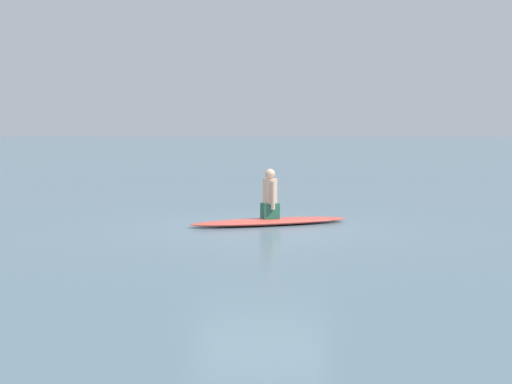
# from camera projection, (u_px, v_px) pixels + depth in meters

# --- Properties ---
(ground_plane) EXTENTS (400.00, 400.00, 0.00)m
(ground_plane) POSITION_uv_depth(u_px,v_px,m) (261.00, 230.00, 13.45)
(ground_plane) COLOR slate
(surfboard) EXTENTS (1.88, 3.27, 0.13)m
(surfboard) POSITION_uv_depth(u_px,v_px,m) (270.00, 221.00, 14.19)
(surfboard) COLOR #D84C3F
(surfboard) RESTS_ON ground
(person_paddler) EXTENTS (0.42, 0.40, 0.98)m
(person_paddler) POSITION_uv_depth(u_px,v_px,m) (270.00, 196.00, 14.14)
(person_paddler) COLOR #26664C
(person_paddler) RESTS_ON surfboard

